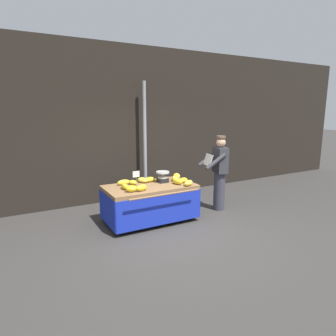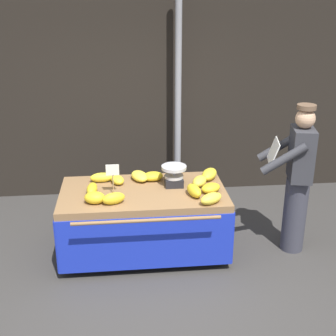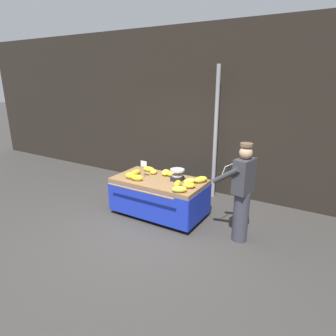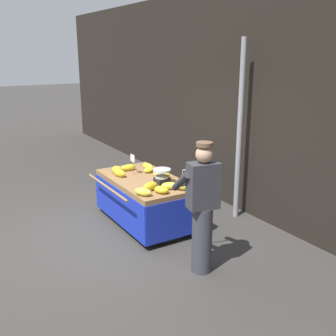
% 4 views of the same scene
% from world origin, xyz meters
% --- Properties ---
extents(ground_plane, '(60.00, 60.00, 0.00)m').
position_xyz_m(ground_plane, '(0.00, 0.00, 0.00)').
color(ground_plane, '#383533').
extents(back_wall, '(16.00, 0.24, 3.85)m').
position_xyz_m(back_wall, '(0.00, 2.70, 1.92)').
color(back_wall, black).
rests_on(back_wall, ground).
extents(street_pole, '(0.09, 0.09, 2.97)m').
position_xyz_m(street_pole, '(0.42, 2.32, 1.49)').
color(street_pole, gray).
rests_on(street_pole, ground).
extents(banana_cart, '(1.84, 1.19, 0.77)m').
position_xyz_m(banana_cart, '(-0.14, 0.86, 0.56)').
color(banana_cart, olive).
rests_on(banana_cart, ground).
extents(weighing_scale, '(0.28, 0.28, 0.23)m').
position_xyz_m(weighing_scale, '(0.21, 0.97, 0.89)').
color(weighing_scale, black).
rests_on(weighing_scale, banana_cart).
extents(price_sign, '(0.14, 0.01, 0.34)m').
position_xyz_m(price_sign, '(-0.46, 0.80, 1.02)').
color(price_sign, '#997A51').
rests_on(price_sign, banana_cart).
extents(banana_bunch_0, '(0.30, 0.26, 0.11)m').
position_xyz_m(banana_bunch_0, '(0.54, 0.46, 0.83)').
color(banana_bunch_0, yellow).
rests_on(banana_bunch_0, banana_cart).
extents(banana_bunch_1, '(0.27, 0.34, 0.12)m').
position_xyz_m(banana_bunch_1, '(0.64, 1.12, 0.83)').
color(banana_bunch_1, yellow).
rests_on(banana_bunch_1, banana_cart).
extents(banana_bunch_2, '(0.28, 0.14, 0.11)m').
position_xyz_m(banana_bunch_2, '(-0.60, 1.16, 0.82)').
color(banana_bunch_2, yellow).
rests_on(banana_bunch_2, banana_cart).
extents(banana_bunch_3, '(0.13, 0.27, 0.11)m').
position_xyz_m(banana_bunch_3, '(-0.69, 0.83, 0.83)').
color(banana_bunch_3, gold).
rests_on(banana_bunch_3, banana_cart).
extents(banana_bunch_4, '(0.26, 0.32, 0.11)m').
position_xyz_m(banana_bunch_4, '(-0.17, 1.15, 0.82)').
color(banana_bunch_4, yellow).
rests_on(banana_bunch_4, banana_cart).
extents(banana_bunch_5, '(0.28, 0.25, 0.10)m').
position_xyz_m(banana_bunch_5, '(0.59, 0.74, 0.82)').
color(banana_bunch_5, gold).
rests_on(banana_bunch_5, banana_cart).
extents(banana_bunch_6, '(0.26, 0.19, 0.10)m').
position_xyz_m(banana_bunch_6, '(-0.01, 1.13, 0.82)').
color(banana_bunch_6, gold).
rests_on(banana_bunch_6, banana_cart).
extents(banana_bunch_7, '(0.24, 0.19, 0.13)m').
position_xyz_m(banana_bunch_7, '(-0.65, 0.59, 0.83)').
color(banana_bunch_7, gold).
rests_on(banana_bunch_7, banana_cart).
extents(banana_bunch_8, '(0.24, 0.29, 0.11)m').
position_xyz_m(banana_bunch_8, '(0.50, 0.93, 0.82)').
color(banana_bunch_8, yellow).
rests_on(banana_bunch_8, banana_cart).
extents(banana_bunch_9, '(0.18, 0.29, 0.13)m').
position_xyz_m(banana_bunch_9, '(0.39, 0.66, 0.83)').
color(banana_bunch_9, gold).
rests_on(banana_bunch_9, banana_cart).
extents(banana_bunch_10, '(0.20, 0.24, 0.09)m').
position_xyz_m(banana_bunch_10, '(-0.42, 1.08, 0.82)').
color(banana_bunch_10, yellow).
rests_on(banana_bunch_10, banana_cart).
extents(banana_bunch_11, '(0.26, 0.19, 0.12)m').
position_xyz_m(banana_bunch_11, '(-0.46, 0.55, 0.83)').
color(banana_bunch_11, gold).
rests_on(banana_bunch_11, banana_cart).
extents(vendor_person, '(0.65, 0.60, 1.71)m').
position_xyz_m(vendor_person, '(1.56, 0.76, 0.87)').
color(vendor_person, '#383842').
rests_on(vendor_person, ground).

